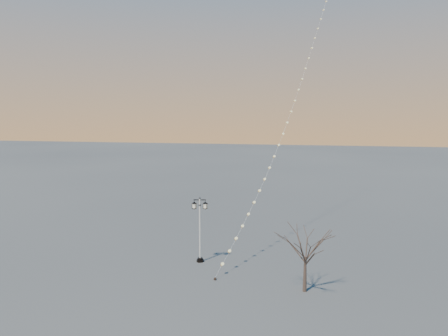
% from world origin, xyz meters
% --- Properties ---
extents(ground, '(300.00, 300.00, 0.00)m').
position_xyz_m(ground, '(0.00, 0.00, 0.00)').
color(ground, '#454646').
rests_on(ground, ground).
extents(street_lamp, '(1.34, 0.65, 5.35)m').
position_xyz_m(street_lamp, '(-0.09, 2.94, 2.96)').
color(street_lamp, black).
rests_on(street_lamp, ground).
extents(bare_tree, '(2.69, 2.69, 4.46)m').
position_xyz_m(bare_tree, '(8.53, -1.27, 3.10)').
color(bare_tree, '#43342A').
rests_on(bare_tree, ground).
extents(kite_train, '(8.09, 30.73, 27.96)m').
position_xyz_m(kite_train, '(5.83, 14.40, 13.86)').
color(kite_train, black).
rests_on(kite_train, ground).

